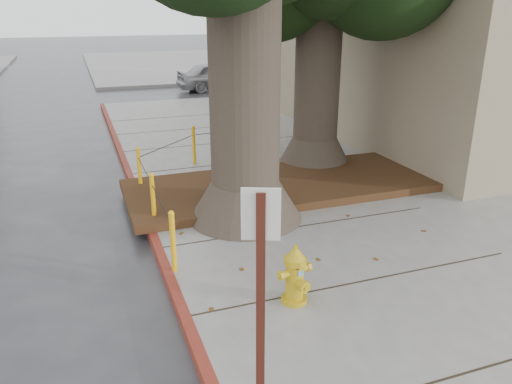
{
  "coord_description": "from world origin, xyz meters",
  "views": [
    {
      "loc": [
        -2.97,
        -5.24,
        3.75
      ],
      "look_at": [
        -0.54,
        1.49,
        1.1
      ],
      "focal_mm": 35.0,
      "sensor_mm": 36.0,
      "label": 1
    }
  ],
  "objects_px": {
    "fire_hydrant": "(295,275)",
    "car_red": "(310,73)",
    "car_silver": "(218,76)",
    "signpost": "(260,337)"
  },
  "relations": [
    {
      "from": "signpost",
      "to": "car_silver",
      "type": "bearing_deg",
      "value": 97.64
    },
    {
      "from": "car_silver",
      "to": "car_red",
      "type": "relative_size",
      "value": 1.21
    },
    {
      "from": "fire_hydrant",
      "to": "car_silver",
      "type": "distance_m",
      "value": 18.83
    },
    {
      "from": "signpost",
      "to": "car_red",
      "type": "relative_size",
      "value": 0.79
    },
    {
      "from": "fire_hydrant",
      "to": "car_red",
      "type": "xyz_separation_m",
      "value": [
        9.22,
        18.76,
        -0.01
      ]
    },
    {
      "from": "car_red",
      "to": "car_silver",
      "type": "bearing_deg",
      "value": 102.47
    },
    {
      "from": "fire_hydrant",
      "to": "car_red",
      "type": "distance_m",
      "value": 20.9
    },
    {
      "from": "car_silver",
      "to": "signpost",
      "type": "bearing_deg",
      "value": 163.22
    },
    {
      "from": "fire_hydrant",
      "to": "signpost",
      "type": "bearing_deg",
      "value": -132.67
    },
    {
      "from": "fire_hydrant",
      "to": "car_red",
      "type": "bearing_deg",
      "value": 50.83
    }
  ]
}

